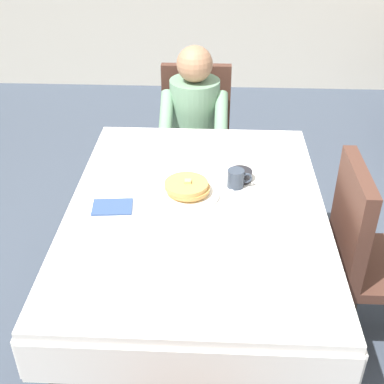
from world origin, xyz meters
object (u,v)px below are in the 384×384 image
(dining_table_main, at_px, (196,221))
(diner_person, at_px, (194,121))
(knife_right_of_plate, at_px, (231,198))
(cup_coffee, at_px, (236,178))
(fork_left_of_plate, at_px, (145,196))
(breakfast_stack, at_px, (187,187))
(chair_diner, at_px, (195,130))
(plate_breakfast, at_px, (188,194))
(syrup_pitcher, at_px, (138,174))
(chair_right_side, at_px, (368,248))
(spoon_near_edge, at_px, (177,234))
(bowl_butter, at_px, (240,175))

(dining_table_main, xyz_separation_m, diner_person, (-0.05, 1.01, 0.02))
(dining_table_main, distance_m, knife_right_of_plate, 0.18)
(knife_right_of_plate, bearing_deg, cup_coffee, -7.36)
(cup_coffee, relative_size, knife_right_of_plate, 0.57)
(knife_right_of_plate, bearing_deg, fork_left_of_plate, 95.76)
(dining_table_main, relative_size, breakfast_stack, 7.60)
(chair_diner, bearing_deg, plate_breakfast, 90.64)
(breakfast_stack, height_order, syrup_pitcher, breakfast_stack)
(plate_breakfast, bearing_deg, syrup_pitcher, 155.39)
(chair_right_side, relative_size, breakfast_stack, 4.64)
(plate_breakfast, bearing_deg, diner_person, 90.74)
(cup_coffee, bearing_deg, diner_person, 104.79)
(chair_right_side, bearing_deg, fork_left_of_plate, -92.94)
(chair_right_side, relative_size, cup_coffee, 8.23)
(plate_breakfast, xyz_separation_m, cup_coffee, (0.21, 0.08, 0.03))
(breakfast_stack, relative_size, knife_right_of_plate, 1.00)
(fork_left_of_plate, bearing_deg, spoon_near_edge, -154.09)
(dining_table_main, distance_m, chair_right_side, 0.78)
(diner_person, bearing_deg, dining_table_main, 93.03)
(plate_breakfast, height_order, cup_coffee, cup_coffee)
(bowl_butter, bearing_deg, knife_right_of_plate, -105.13)
(plate_breakfast, distance_m, breakfast_stack, 0.03)
(diner_person, height_order, plate_breakfast, diner_person)
(knife_right_of_plate, bearing_deg, breakfast_stack, 89.95)
(knife_right_of_plate, bearing_deg, syrup_pitcher, 78.99)
(syrup_pitcher, xyz_separation_m, fork_left_of_plate, (0.05, -0.13, -0.04))
(fork_left_of_plate, bearing_deg, chair_right_side, -98.37)
(dining_table_main, relative_size, diner_person, 1.36)
(chair_right_side, bearing_deg, breakfast_stack, -94.99)
(chair_diner, distance_m, plate_breakfast, 1.12)
(chair_right_side, height_order, cup_coffee, chair_right_side)
(knife_right_of_plate, bearing_deg, spoon_near_edge, 146.74)
(chair_right_side, relative_size, spoon_near_edge, 6.20)
(diner_person, relative_size, cup_coffee, 9.91)
(knife_right_of_plate, xyz_separation_m, spoon_near_edge, (-0.22, -0.27, 0.00))
(chair_diner, height_order, bowl_butter, chair_diner)
(fork_left_of_plate, relative_size, spoon_near_edge, 1.20)
(dining_table_main, bearing_deg, knife_right_of_plate, 19.12)
(plate_breakfast, bearing_deg, chair_right_side, -5.04)
(syrup_pitcher, bearing_deg, bowl_butter, 4.93)
(cup_coffee, xyz_separation_m, fork_left_of_plate, (-0.40, -0.10, -0.04))
(knife_right_of_plate, height_order, spoon_near_edge, same)
(dining_table_main, xyz_separation_m, cup_coffee, (0.17, 0.16, 0.13))
(diner_person, distance_m, fork_left_of_plate, 0.98)
(diner_person, distance_m, chair_right_side, 1.31)
(breakfast_stack, bearing_deg, dining_table_main, -58.56)
(diner_person, xyz_separation_m, plate_breakfast, (0.01, -0.94, 0.08))
(plate_breakfast, relative_size, breakfast_stack, 1.40)
(chair_diner, relative_size, cup_coffee, 8.23)
(dining_table_main, bearing_deg, chair_diner, 92.63)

